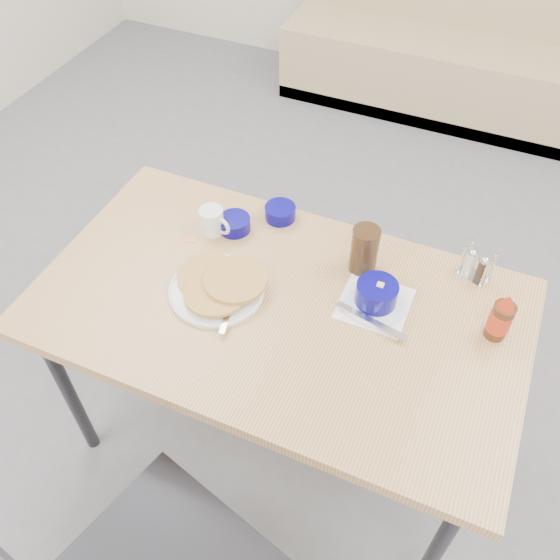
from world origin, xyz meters
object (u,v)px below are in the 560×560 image
at_px(grits_setting, 376,297).
at_px(creamer_bowl, 235,224).
at_px(booth_bench, 447,50).
at_px(amber_tumbler, 364,250).
at_px(coffee_mug, 213,221).
at_px(syrup_bottle, 501,319).
at_px(condiment_caddy, 476,267).
at_px(dining_table, 278,317).
at_px(butter_bowl, 280,212).
at_px(pancake_plate, 218,286).

relative_size(grits_setting, creamer_bowl, 2.13).
bearing_deg(booth_bench, amber_tumbler, -85.63).
bearing_deg(grits_setting, amber_tumbler, 122.76).
height_order(coffee_mug, syrup_bottle, syrup_bottle).
bearing_deg(syrup_bottle, coffee_mug, 176.22).
relative_size(booth_bench, creamer_bowl, 18.68).
relative_size(booth_bench, condiment_caddy, 17.46).
relative_size(grits_setting, syrup_bottle, 1.36).
xyz_separation_m(dining_table, amber_tumbler, (0.18, 0.23, 0.14)).
distance_m(dining_table, condiment_caddy, 0.60).
distance_m(butter_bowl, condiment_caddy, 0.63).
relative_size(dining_table, pancake_plate, 4.92).
relative_size(coffee_mug, syrup_bottle, 0.70).
bearing_deg(dining_table, amber_tumbler, 52.53).
relative_size(grits_setting, amber_tumbler, 1.41).
bearing_deg(grits_setting, coffee_mug, 171.13).
relative_size(creamer_bowl, syrup_bottle, 0.64).
xyz_separation_m(pancake_plate, grits_setting, (0.43, 0.13, 0.01)).
distance_m(dining_table, pancake_plate, 0.20).
height_order(booth_bench, butter_bowl, booth_bench).
distance_m(coffee_mug, amber_tumbler, 0.49).
bearing_deg(butter_bowl, syrup_bottle, -15.65).
relative_size(booth_bench, coffee_mug, 17.07).
relative_size(butter_bowl, syrup_bottle, 0.63).
relative_size(creamer_bowl, butter_bowl, 1.01).
xyz_separation_m(creamer_bowl, butter_bowl, (0.11, 0.11, -0.00)).
bearing_deg(creamer_bowl, coffee_mug, -148.21).
bearing_deg(creamer_bowl, butter_bowl, 44.09).
distance_m(pancake_plate, amber_tumbler, 0.44).
height_order(booth_bench, creamer_bowl, booth_bench).
height_order(grits_setting, butter_bowl, grits_setting).
height_order(butter_bowl, condiment_caddy, condiment_caddy).
xyz_separation_m(pancake_plate, condiment_caddy, (0.67, 0.35, 0.02)).
relative_size(grits_setting, butter_bowl, 2.15).
bearing_deg(dining_table, syrup_bottle, 13.08).
xyz_separation_m(pancake_plate, syrup_bottle, (0.77, 0.16, 0.05)).
distance_m(booth_bench, grits_setting, 2.48).
xyz_separation_m(butter_bowl, amber_tumbler, (0.32, -0.11, 0.05)).
height_order(coffee_mug, condiment_caddy, condiment_caddy).
distance_m(coffee_mug, grits_setting, 0.57).
bearing_deg(amber_tumbler, butter_bowl, 160.79).
bearing_deg(condiment_caddy, creamer_bowl, -150.40).
distance_m(pancake_plate, condiment_caddy, 0.76).
height_order(butter_bowl, amber_tumbler, amber_tumbler).
bearing_deg(dining_table, coffee_mug, 147.75).
xyz_separation_m(creamer_bowl, syrup_bottle, (0.84, -0.10, 0.05)).
bearing_deg(amber_tumbler, booth_bench, 94.37).
distance_m(booth_bench, condiment_caddy, 2.30).
xyz_separation_m(dining_table, butter_bowl, (-0.14, 0.34, 0.08)).
bearing_deg(condiment_caddy, amber_tumbler, -140.23).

